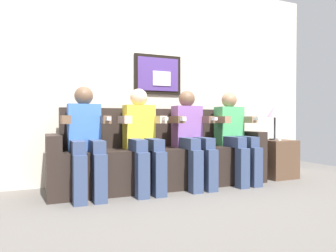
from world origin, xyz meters
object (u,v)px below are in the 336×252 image
at_px(side_table_right, 277,159).
at_px(spare_remote_on_table, 276,140).
at_px(person_rightmost, 235,133).
at_px(table_lamp, 275,113).
at_px(person_right_center, 191,134).
at_px(couch, 162,159).
at_px(person_left_center, 142,135).
at_px(person_leftmost, 86,136).

height_order(side_table_right, spare_remote_on_table, spare_remote_on_table).
distance_m(person_rightmost, table_lamp, 0.73).
bearing_deg(spare_remote_on_table, person_right_center, -179.71).
bearing_deg(table_lamp, couch, 176.27).
bearing_deg(side_table_right, table_lamp, 172.03).
distance_m(person_left_center, person_rightmost, 1.18).
xyz_separation_m(couch, side_table_right, (1.60, -0.11, -0.06)).
distance_m(person_right_center, spare_remote_on_table, 1.25).
xyz_separation_m(side_table_right, spare_remote_on_table, (-0.06, -0.06, 0.26)).
height_order(person_right_center, table_lamp, person_right_center).
height_order(side_table_right, table_lamp, table_lamp).
height_order(person_leftmost, person_left_center, same).
bearing_deg(person_left_center, couch, 29.79).
xyz_separation_m(person_right_center, person_rightmost, (0.59, 0.00, -0.00)).
height_order(person_left_center, person_rightmost, same).
height_order(couch, person_leftmost, person_leftmost).
xyz_separation_m(person_left_center, spare_remote_on_table, (1.83, 0.01, -0.10)).
xyz_separation_m(person_leftmost, person_rightmost, (1.77, 0.00, 0.00)).
height_order(couch, table_lamp, table_lamp).
relative_size(couch, table_lamp, 5.45).
relative_size(couch, person_right_center, 2.26).
distance_m(couch, person_right_center, 0.45).
bearing_deg(person_left_center, person_right_center, -0.05).
bearing_deg(person_rightmost, person_leftmost, 180.00).
bearing_deg(spare_remote_on_table, couch, 173.96).
bearing_deg(person_rightmost, person_left_center, 180.00).
bearing_deg(person_leftmost, spare_remote_on_table, 0.14).
bearing_deg(person_rightmost, couch, 169.22).
xyz_separation_m(couch, person_leftmost, (-0.88, -0.17, 0.29)).
relative_size(person_leftmost, spare_remote_on_table, 8.54).
distance_m(person_left_center, table_lamp, 1.88).
relative_size(couch, spare_remote_on_table, 19.28).
bearing_deg(table_lamp, person_left_center, -177.95).
relative_size(person_right_center, spare_remote_on_table, 8.54).
bearing_deg(couch, table_lamp, -3.73).
bearing_deg(person_right_center, table_lamp, 3.02).
xyz_separation_m(person_rightmost, table_lamp, (0.68, 0.07, 0.25)).
height_order(couch, spare_remote_on_table, couch).
height_order(person_rightmost, table_lamp, person_rightmost).
bearing_deg(spare_remote_on_table, table_lamp, 67.18).
height_order(person_left_center, side_table_right, person_left_center).
distance_m(person_leftmost, side_table_right, 2.51).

